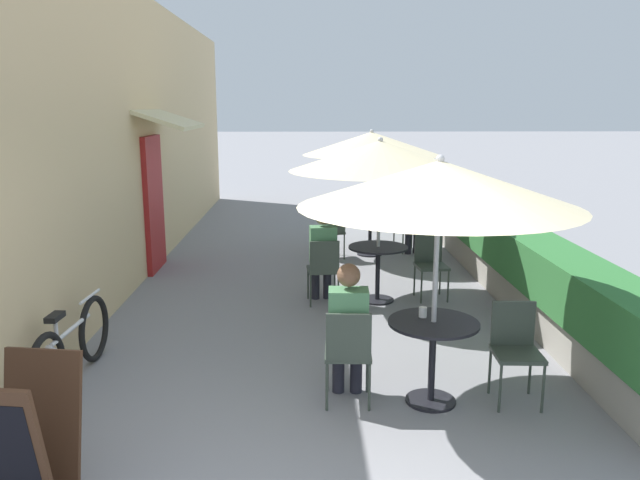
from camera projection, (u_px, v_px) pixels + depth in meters
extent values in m
cube|color=#D6B784|center=(151.00, 134.00, 10.19)|extent=(0.24, 13.97, 4.20)
cube|color=maroon|center=(154.00, 204.00, 9.73)|extent=(0.08, 0.96, 2.10)
cube|color=beige|center=(170.00, 119.00, 9.46)|extent=(0.78, 1.80, 0.30)
cube|color=gray|center=(468.00, 245.00, 10.60)|extent=(0.44, 12.97, 0.45)
cube|color=#2D6B33|center=(470.00, 216.00, 10.50)|extent=(0.60, 12.32, 0.56)
cylinder|color=black|center=(430.00, 400.00, 5.48)|extent=(0.44, 0.44, 0.02)
cylinder|color=black|center=(432.00, 362.00, 5.40)|extent=(0.06, 0.06, 0.72)
cylinder|color=black|center=(434.00, 323.00, 5.33)|extent=(0.78, 0.78, 0.02)
cylinder|color=#B7B7BC|center=(435.00, 289.00, 5.26)|extent=(0.04, 0.04, 2.07)
cone|color=beige|center=(439.00, 184.00, 5.08)|extent=(2.34, 2.34, 0.39)
sphere|color=#B7B7BC|center=(440.00, 159.00, 5.03)|extent=(0.07, 0.07, 0.07)
cube|color=#384238|center=(517.00, 354.00, 5.37)|extent=(0.42, 0.42, 0.04)
cube|color=#384238|center=(513.00, 324.00, 5.51)|extent=(0.38, 0.05, 0.42)
cylinder|color=#384238|center=(500.00, 388.00, 5.25)|extent=(0.02, 0.02, 0.45)
cylinder|color=#384238|center=(543.00, 388.00, 5.24)|extent=(0.02, 0.02, 0.45)
cylinder|color=#384238|center=(490.00, 370.00, 5.60)|extent=(0.02, 0.02, 0.45)
cylinder|color=#384238|center=(530.00, 370.00, 5.59)|extent=(0.02, 0.02, 0.45)
cube|color=#384238|center=(348.00, 353.00, 5.40)|extent=(0.42, 0.42, 0.04)
cube|color=#384238|center=(349.00, 338.00, 5.18)|extent=(0.38, 0.05, 0.42)
cylinder|color=#384238|center=(367.00, 369.00, 5.62)|extent=(0.02, 0.02, 0.45)
cylinder|color=#384238|center=(327.00, 368.00, 5.63)|extent=(0.02, 0.02, 0.45)
cylinder|color=#384238|center=(369.00, 386.00, 5.27)|extent=(0.02, 0.02, 0.45)
cylinder|color=#384238|center=(327.00, 386.00, 5.28)|extent=(0.02, 0.02, 0.45)
cylinder|color=#23232D|center=(356.00, 368.00, 5.62)|extent=(0.11, 0.11, 0.47)
cylinder|color=#23232D|center=(338.00, 367.00, 5.63)|extent=(0.11, 0.11, 0.47)
cube|color=#23232D|center=(348.00, 340.00, 5.48)|extent=(0.32, 0.37, 0.12)
cube|color=#4C8456|center=(348.00, 318.00, 5.31)|extent=(0.35, 0.24, 0.50)
sphere|color=brown|center=(349.00, 275.00, 5.26)|extent=(0.20, 0.20, 0.20)
cylinder|color=white|center=(423.00, 312.00, 5.43)|extent=(0.07, 0.07, 0.09)
cylinder|color=black|center=(377.00, 300.00, 8.32)|extent=(0.44, 0.44, 0.02)
cylinder|color=black|center=(378.00, 274.00, 8.25)|extent=(0.06, 0.06, 0.72)
cylinder|color=black|center=(378.00, 247.00, 8.17)|extent=(0.78, 0.78, 0.02)
cylinder|color=#B7B7BC|center=(379.00, 225.00, 8.11)|extent=(0.04, 0.04, 2.07)
cone|color=beige|center=(380.00, 156.00, 7.92)|extent=(2.34, 2.34, 0.39)
sphere|color=#B7B7BC|center=(380.00, 140.00, 7.88)|extent=(0.07, 0.07, 0.07)
cube|color=#384238|center=(323.00, 270.00, 8.15)|extent=(0.43, 0.43, 0.04)
cube|color=#384238|center=(325.00, 257.00, 7.93)|extent=(0.38, 0.06, 0.42)
cylinder|color=#384238|center=(335.00, 282.00, 8.40)|extent=(0.02, 0.02, 0.45)
cylinder|color=#384238|center=(308.00, 283.00, 8.36)|extent=(0.02, 0.02, 0.45)
cylinder|color=#384238|center=(338.00, 290.00, 8.05)|extent=(0.02, 0.02, 0.45)
cylinder|color=#384238|center=(311.00, 290.00, 8.01)|extent=(0.02, 0.02, 0.45)
cylinder|color=#23232D|center=(327.00, 281.00, 8.38)|extent=(0.11, 0.11, 0.47)
cylinder|color=#23232D|center=(315.00, 282.00, 8.37)|extent=(0.11, 0.11, 0.47)
cube|color=#23232D|center=(322.00, 262.00, 8.22)|extent=(0.33, 0.38, 0.12)
cube|color=#4C8456|center=(323.00, 245.00, 8.06)|extent=(0.36, 0.25, 0.50)
sphere|color=brown|center=(323.00, 217.00, 8.01)|extent=(0.20, 0.20, 0.20)
cube|color=#384238|center=(432.00, 266.00, 8.31)|extent=(0.43, 0.43, 0.04)
cube|color=#384238|center=(428.00, 248.00, 8.45)|extent=(0.38, 0.06, 0.42)
cylinder|color=#384238|center=(421.00, 287.00, 8.16)|extent=(0.02, 0.02, 0.45)
cylinder|color=#384238|center=(448.00, 286.00, 8.20)|extent=(0.02, 0.02, 0.45)
cylinder|color=#384238|center=(414.00, 279.00, 8.51)|extent=(0.02, 0.02, 0.45)
cylinder|color=#384238|center=(440.00, 279.00, 8.55)|extent=(0.02, 0.02, 0.45)
cylinder|color=black|center=(370.00, 254.00, 10.91)|extent=(0.44, 0.44, 0.02)
cylinder|color=black|center=(370.00, 234.00, 10.83)|extent=(0.06, 0.06, 0.72)
cylinder|color=black|center=(370.00, 213.00, 10.75)|extent=(0.78, 0.78, 0.02)
cylinder|color=#B7B7BC|center=(371.00, 196.00, 10.69)|extent=(0.04, 0.04, 2.07)
cone|color=beige|center=(372.00, 143.00, 10.50)|extent=(2.34, 2.34, 0.39)
sphere|color=#B7B7BC|center=(372.00, 131.00, 10.46)|extent=(0.07, 0.07, 0.07)
cube|color=#384238|center=(331.00, 232.00, 10.58)|extent=(0.50, 0.50, 0.04)
cube|color=#384238|center=(334.00, 222.00, 10.36)|extent=(0.37, 0.15, 0.42)
cylinder|color=#384238|center=(337.00, 242.00, 10.85)|extent=(0.02, 0.02, 0.45)
cylinder|color=#384238|center=(317.00, 244.00, 10.73)|extent=(0.02, 0.02, 0.45)
cylinder|color=#384238|center=(344.00, 246.00, 10.52)|extent=(0.02, 0.02, 0.45)
cylinder|color=#384238|center=(324.00, 248.00, 10.40)|extent=(0.02, 0.02, 0.45)
cube|color=#384238|center=(408.00, 227.00, 11.05)|extent=(0.50, 0.50, 0.04)
cube|color=#384238|center=(403.00, 213.00, 11.17)|extent=(0.37, 0.15, 0.42)
cylinder|color=#384238|center=(403.00, 242.00, 10.87)|extent=(0.02, 0.02, 0.45)
cylinder|color=#384238|center=(421.00, 240.00, 10.99)|extent=(0.02, 0.02, 0.45)
cylinder|color=#384238|center=(394.00, 238.00, 11.20)|extent=(0.02, 0.02, 0.45)
cylinder|color=#384238|center=(412.00, 236.00, 11.32)|extent=(0.02, 0.02, 0.45)
cylinder|color=#23232D|center=(408.00, 241.00, 10.90)|extent=(0.11, 0.11, 0.47)
cylinder|color=#23232D|center=(416.00, 240.00, 10.95)|extent=(0.11, 0.11, 0.47)
cube|color=#23232D|center=(410.00, 223.00, 10.95)|extent=(0.40, 0.43, 0.12)
cube|color=#282D38|center=(408.00, 208.00, 11.00)|extent=(0.39, 0.31, 0.50)
sphere|color=tan|center=(409.00, 187.00, 10.90)|extent=(0.20, 0.20, 0.20)
cylinder|color=teal|center=(363.00, 209.00, 10.87)|extent=(0.07, 0.07, 0.09)
torus|color=black|center=(94.00, 329.00, 6.32)|extent=(0.10, 0.68, 0.67)
torus|color=black|center=(47.00, 371.00, 5.30)|extent=(0.10, 0.68, 0.67)
cylinder|color=silver|center=(71.00, 329.00, 5.77)|extent=(0.09, 0.81, 0.04)
cylinder|color=silver|center=(64.00, 354.00, 5.63)|extent=(0.07, 0.60, 0.39)
cylinder|color=silver|center=(56.00, 330.00, 5.47)|extent=(0.04, 0.04, 0.24)
cube|color=black|center=(55.00, 317.00, 5.45)|extent=(0.11, 0.23, 0.05)
cylinder|color=silver|center=(90.00, 296.00, 6.20)|extent=(0.06, 0.46, 0.03)
cube|color=#422819|center=(42.00, 425.00, 4.08)|extent=(0.55, 0.30, 0.99)
cube|color=black|center=(44.00, 421.00, 4.10)|extent=(0.45, 0.22, 0.75)
cube|color=#422819|center=(5.00, 459.00, 3.69)|extent=(0.55, 0.30, 0.99)
cube|color=black|center=(2.00, 457.00, 3.67)|extent=(0.45, 0.22, 0.75)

